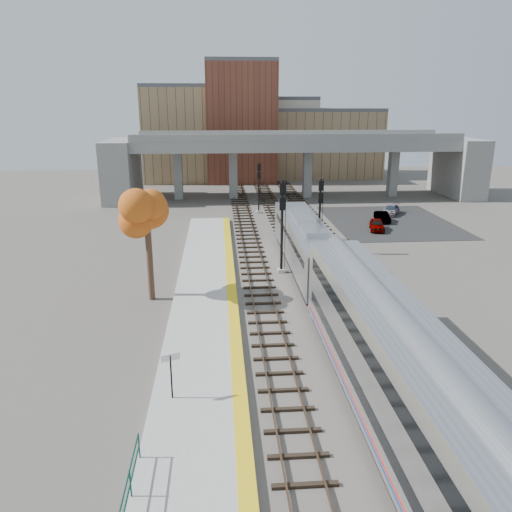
{
  "coord_description": "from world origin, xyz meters",
  "views": [
    {
      "loc": [
        -6.12,
        -28.46,
        13.48
      ],
      "look_at": [
        -3.45,
        7.22,
        2.5
      ],
      "focal_mm": 35.0,
      "sensor_mm": 36.0,
      "label": 1
    }
  ],
  "objects_px": {
    "signal_mast_far": "(259,190)",
    "tree": "(147,213)",
    "signal_mast_near": "(282,227)",
    "car_c": "(391,210)",
    "locomotive": "(305,243)",
    "signal_mast_mid": "(320,217)",
    "car_b": "(382,217)",
    "car_a": "(377,225)",
    "coach": "(401,382)"
  },
  "relations": [
    {
      "from": "locomotive",
      "to": "coach",
      "type": "height_order",
      "value": "coach"
    },
    {
      "from": "signal_mast_mid",
      "to": "signal_mast_far",
      "type": "bearing_deg",
      "value": 102.51
    },
    {
      "from": "signal_mast_near",
      "to": "car_a",
      "type": "bearing_deg",
      "value": 47.52
    },
    {
      "from": "signal_mast_near",
      "to": "signal_mast_far",
      "type": "xyz_separation_m",
      "value": [
        0.0,
        23.53,
        -0.9
      ]
    },
    {
      "from": "signal_mast_near",
      "to": "signal_mast_far",
      "type": "distance_m",
      "value": 23.54
    },
    {
      "from": "coach",
      "to": "car_c",
      "type": "height_order",
      "value": "coach"
    },
    {
      "from": "coach",
      "to": "tree",
      "type": "xyz_separation_m",
      "value": [
        -12.08,
        16.67,
        3.54
      ]
    },
    {
      "from": "locomotive",
      "to": "tree",
      "type": "xyz_separation_m",
      "value": [
        -12.08,
        -5.94,
        4.05
      ]
    },
    {
      "from": "signal_mast_near",
      "to": "car_c",
      "type": "xyz_separation_m",
      "value": [
        16.48,
        21.19,
        -3.28
      ]
    },
    {
      "from": "car_a",
      "to": "locomotive",
      "type": "bearing_deg",
      "value": -115.89
    },
    {
      "from": "signal_mast_mid",
      "to": "car_a",
      "type": "relative_size",
      "value": 1.88
    },
    {
      "from": "coach",
      "to": "signal_mast_near",
      "type": "relative_size",
      "value": 3.25
    },
    {
      "from": "tree",
      "to": "signal_mast_mid",
      "type": "bearing_deg",
      "value": 35.9
    },
    {
      "from": "signal_mast_near",
      "to": "car_a",
      "type": "distance_m",
      "value": 18.44
    },
    {
      "from": "coach",
      "to": "tree",
      "type": "bearing_deg",
      "value": 125.93
    },
    {
      "from": "locomotive",
      "to": "signal_mast_mid",
      "type": "xyz_separation_m",
      "value": [
        2.0,
        4.25,
        1.21
      ]
    },
    {
      "from": "locomotive",
      "to": "car_b",
      "type": "xyz_separation_m",
      "value": [
        12.05,
        16.59,
        -1.64
      ]
    },
    {
      "from": "tree",
      "to": "car_b",
      "type": "xyz_separation_m",
      "value": [
        24.13,
        22.53,
        -5.7
      ]
    },
    {
      "from": "signal_mast_mid",
      "to": "locomotive",
      "type": "bearing_deg",
      "value": -115.18
    },
    {
      "from": "signal_mast_mid",
      "to": "car_b",
      "type": "xyz_separation_m",
      "value": [
        10.05,
        12.34,
        -2.86
      ]
    },
    {
      "from": "signal_mast_near",
      "to": "car_c",
      "type": "distance_m",
      "value": 27.04
    },
    {
      "from": "signal_mast_mid",
      "to": "car_b",
      "type": "bearing_deg",
      "value": 50.83
    },
    {
      "from": "locomotive",
      "to": "signal_mast_near",
      "type": "relative_size",
      "value": 2.48
    },
    {
      "from": "signal_mast_far",
      "to": "car_c",
      "type": "xyz_separation_m",
      "value": [
        16.48,
        -2.34,
        -2.39
      ]
    },
    {
      "from": "car_b",
      "to": "car_c",
      "type": "relative_size",
      "value": 0.87
    },
    {
      "from": "coach",
      "to": "signal_mast_near",
      "type": "distance_m",
      "value": 21.94
    },
    {
      "from": "signal_mast_far",
      "to": "car_a",
      "type": "distance_m",
      "value": 16.08
    },
    {
      "from": "locomotive",
      "to": "coach",
      "type": "relative_size",
      "value": 0.76
    },
    {
      "from": "signal_mast_mid",
      "to": "car_a",
      "type": "distance_m",
      "value": 12.0
    },
    {
      "from": "coach",
      "to": "car_a",
      "type": "xyz_separation_m",
      "value": [
        10.16,
        35.2,
        -2.12
      ]
    },
    {
      "from": "signal_mast_mid",
      "to": "car_c",
      "type": "height_order",
      "value": "signal_mast_mid"
    },
    {
      "from": "signal_mast_mid",
      "to": "car_b",
      "type": "relative_size",
      "value": 1.96
    },
    {
      "from": "coach",
      "to": "signal_mast_far",
      "type": "relative_size",
      "value": 3.92
    },
    {
      "from": "car_a",
      "to": "signal_mast_near",
      "type": "bearing_deg",
      "value": -119.48
    },
    {
      "from": "locomotive",
      "to": "car_a",
      "type": "height_order",
      "value": "locomotive"
    },
    {
      "from": "tree",
      "to": "car_b",
      "type": "bearing_deg",
      "value": 43.03
    },
    {
      "from": "coach",
      "to": "signal_mast_far",
      "type": "bearing_deg",
      "value": 92.65
    },
    {
      "from": "signal_mast_near",
      "to": "locomotive",
      "type": "bearing_deg",
      "value": 20.73
    },
    {
      "from": "signal_mast_far",
      "to": "car_b",
      "type": "distance_m",
      "value": 15.61
    },
    {
      "from": "car_a",
      "to": "car_b",
      "type": "distance_m",
      "value": 4.43
    },
    {
      "from": "coach",
      "to": "signal_mast_mid",
      "type": "bearing_deg",
      "value": 85.74
    },
    {
      "from": "coach",
      "to": "car_c",
      "type": "xyz_separation_m",
      "value": [
        14.38,
        43.0,
        -2.15
      ]
    },
    {
      "from": "car_a",
      "to": "coach",
      "type": "bearing_deg",
      "value": -93.09
    },
    {
      "from": "signal_mast_far",
      "to": "tree",
      "type": "xyz_separation_m",
      "value": [
        -9.98,
        -28.67,
        3.3
      ]
    },
    {
      "from": "signal_mast_near",
      "to": "car_a",
      "type": "relative_size",
      "value": 2.05
    },
    {
      "from": "signal_mast_far",
      "to": "tree",
      "type": "distance_m",
      "value": 30.54
    },
    {
      "from": "locomotive",
      "to": "signal_mast_far",
      "type": "height_order",
      "value": "signal_mast_far"
    },
    {
      "from": "car_a",
      "to": "car_b",
      "type": "relative_size",
      "value": 1.04
    },
    {
      "from": "coach",
      "to": "signal_mast_mid",
      "type": "relative_size",
      "value": 3.55
    },
    {
      "from": "signal_mast_near",
      "to": "tree",
      "type": "distance_m",
      "value": 11.48
    }
  ]
}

